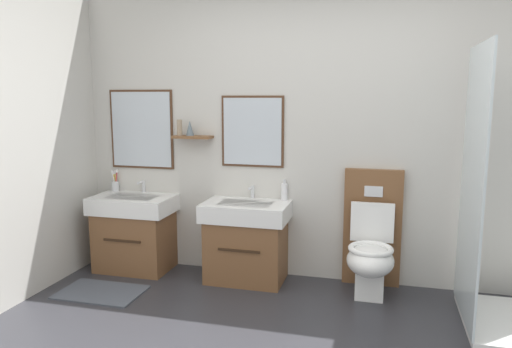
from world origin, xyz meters
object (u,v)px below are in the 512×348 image
vanity_sink_left (135,231)px  shower_tray (510,271)px  soap_dispenser (284,191)px  vanity_sink_right (247,240)px  toilet (371,248)px  toothbrush_cup (115,185)px

vanity_sink_left → shower_tray: 3.11m
shower_tray → soap_dispenser: bearing=161.8°
vanity_sink_left → vanity_sink_right: size_ratio=1.00×
toilet → toothbrush_cup: 2.46m
soap_dispenser → shower_tray: size_ratio=0.09×
vanity_sink_left → vanity_sink_right: (1.08, 0.00, 0.00)m
toilet → soap_dispenser: size_ratio=5.43×
vanity_sink_right → soap_dispenser: 0.54m
toothbrush_cup → vanity_sink_right: bearing=-7.0°
vanity_sink_left → toothbrush_cup: toothbrush_cup is taller
vanity_sink_right → toothbrush_cup: toothbrush_cup is taller
toilet → soap_dispenser: bearing=167.4°
vanity_sink_left → toothbrush_cup: size_ratio=3.53×
toothbrush_cup → shower_tray: size_ratio=0.11×
soap_dispenser → vanity_sink_right: bearing=-149.1°
vanity_sink_left → soap_dispenser: 1.45m
toilet → shower_tray: bearing=-22.4°
soap_dispenser → shower_tray: 1.84m
vanity_sink_left → shower_tray: bearing=-7.1°
toilet → toothbrush_cup: bearing=176.2°
vanity_sink_right → toilet: 1.06m
vanity_sink_left → toothbrush_cup: bearing=149.7°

